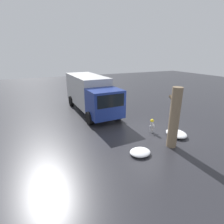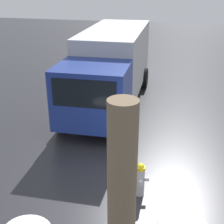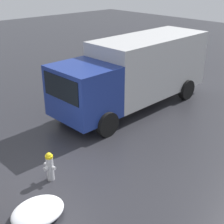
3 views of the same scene
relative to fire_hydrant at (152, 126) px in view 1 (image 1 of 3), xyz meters
name	(u,v)px [view 1 (image 1 of 3)]	position (x,y,z in m)	size (l,w,h in m)	color
ground_plane	(151,132)	(0.00, 0.00, -0.45)	(60.00, 60.00, 0.00)	#28282D
fire_hydrant	(152,126)	(0.00, 0.00, 0.00)	(0.31, 0.41, 0.87)	#B7B7BC
tree_trunk	(174,118)	(-1.80, 0.09, 1.12)	(0.76, 0.50, 3.11)	#7F6B51
delivery_truck	(90,92)	(5.62, 2.01, 1.13)	(7.45, 2.66, 2.86)	navy
snow_pile_by_hydrant	(140,152)	(-1.79, 2.01, -0.33)	(0.89, 1.02, 0.24)	white
snow_pile_curbside	(176,134)	(-1.01, -1.03, -0.30)	(1.30, 1.06, 0.29)	white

